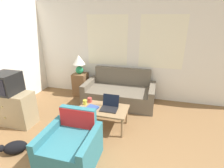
# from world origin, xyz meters

# --- Properties ---
(wall_back) EXTENTS (6.65, 0.06, 2.60)m
(wall_back) POSITION_xyz_m (-0.00, 3.64, 1.31)
(wall_back) COLOR white
(wall_back) RESTS_ON ground_plane
(couch) EXTENTS (1.80, 0.91, 0.86)m
(couch) POSITION_xyz_m (-0.33, 3.18, 0.26)
(couch) COLOR #665B4C
(couch) RESTS_ON ground_plane
(armchair) EXTENTS (0.80, 0.80, 0.80)m
(armchair) POSITION_xyz_m (-0.60, 0.99, 0.27)
(armchair) COLOR #2D6B75
(armchair) RESTS_ON ground_plane
(tv_dresser) EXTENTS (0.95, 0.44, 0.71)m
(tv_dresser) POSITION_xyz_m (-2.30, 1.64, 0.36)
(tv_dresser) COLOR #998460
(tv_dresser) RESTS_ON ground_plane
(television) EXTENTS (0.47, 0.47, 0.41)m
(television) POSITION_xyz_m (-2.30, 1.63, 0.92)
(television) COLOR black
(television) RESTS_ON tv_dresser
(side_table) EXTENTS (0.37, 0.37, 0.65)m
(side_table) POSITION_xyz_m (-1.52, 3.35, 0.32)
(side_table) COLOR brown
(side_table) RESTS_ON ground_plane
(table_lamp) EXTENTS (0.35, 0.35, 0.52)m
(table_lamp) POSITION_xyz_m (-1.52, 3.35, 0.97)
(table_lamp) COLOR #1E8451
(table_lamp) RESTS_ON side_table
(coffee_table) EXTENTS (0.99, 0.58, 0.43)m
(coffee_table) POSITION_xyz_m (-0.41, 2.00, 0.38)
(coffee_table) COLOR #8E704C
(coffee_table) RESTS_ON ground_plane
(laptop) EXTENTS (0.33, 0.31, 0.26)m
(laptop) POSITION_xyz_m (-0.28, 2.03, 0.49)
(laptop) COLOR black
(laptop) RESTS_ON coffee_table
(cup_navy) EXTENTS (0.08, 0.08, 0.10)m
(cup_navy) POSITION_xyz_m (-0.82, 2.06, 0.48)
(cup_navy) COLOR gold
(cup_navy) RESTS_ON coffee_table
(cup_yellow) EXTENTS (0.09, 0.09, 0.10)m
(cup_yellow) POSITION_xyz_m (-0.77, 2.19, 0.48)
(cup_yellow) COLOR #B23D38
(cup_yellow) RESTS_ON coffee_table
(book_red) EXTENTS (0.24, 0.20, 0.04)m
(book_red) POSITION_xyz_m (-0.61, 1.95, 0.45)
(book_red) COLOR #334C8E
(book_red) RESTS_ON coffee_table
(cat_black) EXTENTS (0.57, 0.43, 0.22)m
(cat_black) POSITION_xyz_m (-1.61, 0.89, 0.11)
(cat_black) COLOR black
(cat_black) RESTS_ON ground_plane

